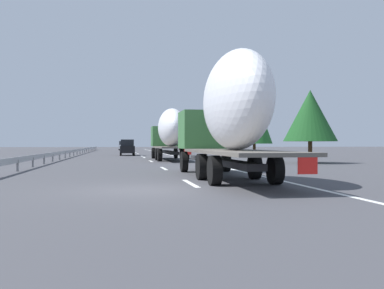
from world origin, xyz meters
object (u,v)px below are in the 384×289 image
at_px(truck_lead, 170,132).
at_px(car_white_van, 123,146).
at_px(road_sign, 173,139).
at_px(car_black_suv, 127,148).
at_px(truck_trailing, 229,113).

xyz_separation_m(truck_lead, car_white_van, (57.28, 3.62, -1.52)).
distance_m(car_white_van, road_sign, 34.94).
relative_size(car_black_suv, car_white_van, 0.99).
bearing_deg(truck_trailing, car_white_van, 2.66).
xyz_separation_m(truck_trailing, car_white_van, (78.07, 3.62, -1.73)).
relative_size(car_white_van, road_sign, 1.56).
height_order(car_black_suv, road_sign, road_sign).
bearing_deg(road_sign, truck_trailing, 175.95).
height_order(truck_lead, truck_trailing, truck_trailing).
height_order(truck_lead, car_black_suv, truck_lead).
relative_size(truck_trailing, road_sign, 4.57).
bearing_deg(car_black_suv, road_sign, -42.08).
bearing_deg(truck_trailing, truck_lead, -0.00).
distance_m(truck_trailing, car_black_suv, 36.79).
height_order(truck_lead, car_white_van, truck_lead).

